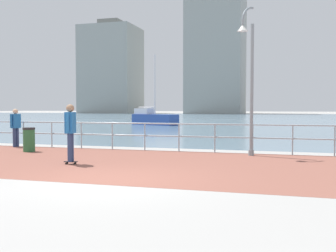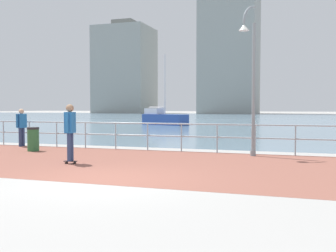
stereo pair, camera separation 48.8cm
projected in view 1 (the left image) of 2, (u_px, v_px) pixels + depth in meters
ground at (250, 121)px, 47.77m from camera, size 220.00×220.00×0.00m
brick_paving at (150, 163)px, 12.14m from camera, size 28.00×6.93×0.01m
harbor_water at (257, 119)px, 58.61m from camera, size 180.00×88.00×0.00m
waterfront_railing at (179, 132)px, 15.43m from camera, size 25.25×0.06×1.09m
lamppost at (249, 74)px, 13.86m from camera, size 0.57×0.74×5.20m
skateboarder at (70, 128)px, 11.88m from camera, size 0.41×0.56×1.80m
bystander at (16, 125)px, 17.07m from camera, size 0.31×0.56×1.64m
trash_bin at (29, 140)px, 15.29m from camera, size 0.46×0.46×0.93m
sailboat_blue at (154, 118)px, 38.25m from camera, size 4.96×3.27×6.70m
tower_beige at (111, 70)px, 113.77m from camera, size 15.11×13.40×26.28m
tower_glass at (217, 35)px, 104.56m from camera, size 14.05×16.03×42.83m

